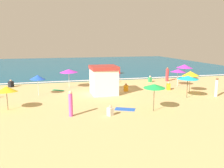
# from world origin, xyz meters

# --- Properties ---
(ground_plane) EXTENTS (60.00, 60.00, 0.00)m
(ground_plane) POSITION_xyz_m (0.00, 0.00, 0.00)
(ground_plane) COLOR #D8B775
(ocean_water) EXTENTS (60.00, 44.00, 0.10)m
(ocean_water) POSITION_xyz_m (0.00, 28.00, 0.05)
(ocean_water) COLOR #0F567A
(ocean_water) RESTS_ON ground_plane
(wave_breaker_foam) EXTENTS (57.00, 0.70, 0.01)m
(wave_breaker_foam) POSITION_xyz_m (0.00, 6.30, 0.10)
(wave_breaker_foam) COLOR white
(wave_breaker_foam) RESTS_ON ocean_water
(lifeguard_cabana) EXTENTS (2.71, 2.73, 2.95)m
(lifeguard_cabana) POSITION_xyz_m (-0.99, -1.89, 1.50)
(lifeguard_cabana) COLOR white
(lifeguard_cabana) RESTS_ON ground_plane
(beach_umbrella_0) EXTENTS (2.22, 2.23, 2.22)m
(beach_umbrella_0) POSITION_xyz_m (1.57, -8.63, 2.01)
(beach_umbrella_0) COLOR #4C3823
(beach_umbrella_0) RESTS_ON ground_plane
(beach_umbrella_1) EXTENTS (2.72, 2.72, 2.12)m
(beach_umbrella_1) POSITION_xyz_m (8.71, 0.21, 1.87)
(beach_umbrella_1) COLOR silver
(beach_umbrella_1) RESTS_ON ground_plane
(beach_umbrella_2) EXTENTS (1.56, 1.54, 2.10)m
(beach_umbrella_2) POSITION_xyz_m (-7.54, -0.76, 1.85)
(beach_umbrella_2) COLOR silver
(beach_umbrella_2) RESTS_ON ground_plane
(beach_umbrella_3) EXTENTS (2.86, 2.87, 2.26)m
(beach_umbrella_3) POSITION_xyz_m (-4.27, 2.10, 2.04)
(beach_umbrella_3) COLOR silver
(beach_umbrella_3) RESTS_ON ground_plane
(beach_umbrella_4) EXTENTS (2.10, 2.12, 2.00)m
(beach_umbrella_4) POSITION_xyz_m (-9.64, -5.49, 1.70)
(beach_umbrella_4) COLOR #4C3823
(beach_umbrella_4) RESTS_ON ground_plane
(beach_umbrella_5) EXTENTS (1.96, 1.94, 2.33)m
(beach_umbrella_5) POSITION_xyz_m (8.17, -3.26, 2.03)
(beach_umbrella_5) COLOR #4C3823
(beach_umbrella_5) RESTS_ON ground_plane
(beach_umbrella_6) EXTENTS (2.78, 2.78, 2.18)m
(beach_umbrella_6) POSITION_xyz_m (6.52, -5.41, 2.00)
(beach_umbrella_6) COLOR #4C3823
(beach_umbrella_6) RESTS_ON ground_plane
(beach_umbrella_7) EXTENTS (2.55, 2.54, 2.20)m
(beach_umbrella_7) POSITION_xyz_m (11.95, 4.11, 1.92)
(beach_umbrella_7) COLOR #4C3823
(beach_umbrella_7) RESTS_ON ground_plane
(beachgoer_0) EXTENTS (0.48, 0.48, 0.90)m
(beachgoer_0) POSITION_xyz_m (6.53, -1.62, 0.38)
(beachgoer_0) COLOR orange
(beachgoer_0) RESTS_ON ground_plane
(beachgoer_1) EXTENTS (0.56, 0.56, 0.88)m
(beachgoer_1) POSITION_xyz_m (1.67, -1.15, 0.37)
(beachgoer_1) COLOR orange
(beachgoer_1) RESTS_ON ground_plane
(beachgoer_2) EXTENTS (0.30, 0.30, 1.68)m
(beachgoer_2) POSITION_xyz_m (-1.49, 2.11, 0.82)
(beachgoer_2) COLOR black
(beachgoer_2) RESTS_ON ground_plane
(beachgoer_4) EXTENTS (0.50, 0.50, 0.80)m
(beachgoer_4) POSITION_xyz_m (-2.02, -8.88, 0.34)
(beachgoer_4) COLOR white
(beachgoer_4) RESTS_ON ground_plane
(beachgoer_5) EXTENTS (0.67, 0.67, 0.90)m
(beachgoer_5) POSITION_xyz_m (-10.98, 4.46, 0.37)
(beachgoer_5) COLOR black
(beachgoer_5) RESTS_ON ground_plane
(beachgoer_7) EXTENTS (0.48, 0.48, 1.86)m
(beachgoer_7) POSITION_xyz_m (0.63, 3.27, 0.89)
(beachgoer_7) COLOR orange
(beachgoer_7) RESTS_ON ground_plane
(beachgoer_8) EXTENTS (0.48, 0.48, 0.85)m
(beachgoer_8) POSITION_xyz_m (6.54, 3.57, 0.36)
(beachgoer_8) COLOR green
(beachgoer_8) RESTS_ON ground_plane
(beachgoer_9) EXTENTS (0.41, 0.41, 1.90)m
(beachgoer_9) POSITION_xyz_m (9.60, -5.69, 0.93)
(beachgoer_9) COLOR white
(beachgoer_9) RESTS_ON ground_plane
(beachgoer_10) EXTENTS (0.42, 0.42, 1.91)m
(beachgoer_10) POSITION_xyz_m (9.06, 3.58, 0.89)
(beachgoer_10) COLOR red
(beachgoer_10) RESTS_ON ground_plane
(beachgoer_11) EXTENTS (0.36, 0.36, 1.93)m
(beachgoer_11) POSITION_xyz_m (-4.86, -8.32, 0.94)
(beachgoer_11) COLOR #D84CA5
(beachgoer_11) RESTS_ON ground_plane
(beach_towel_0) EXTENTS (1.86, 1.51, 0.01)m
(beach_towel_0) POSITION_xyz_m (-0.49, -7.65, 0.01)
(beach_towel_0) COLOR blue
(beach_towel_0) RESTS_ON ground_plane
(beach_towel_1) EXTENTS (1.56, 1.39, 0.01)m
(beach_towel_1) POSITION_xyz_m (-5.55, 1.18, 0.01)
(beach_towel_1) COLOR green
(beach_towel_1) RESTS_ON ground_plane
(small_boat_0) EXTENTS (4.07, 2.24, 1.34)m
(small_boat_0) POSITION_xyz_m (2.87, 12.21, 0.56)
(small_boat_0) COLOR red
(small_boat_0) RESTS_ON ocean_water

